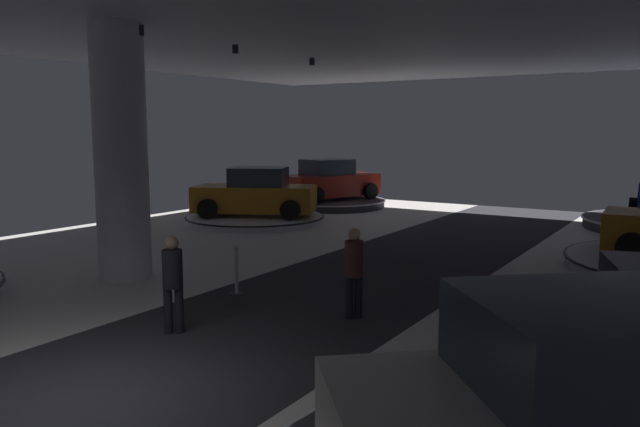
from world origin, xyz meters
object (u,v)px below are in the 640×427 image
at_px(display_car_far_left, 256,194).
at_px(display_car_deep_left, 329,181).
at_px(display_platform_far_left, 255,219).
at_px(display_car_near_right, 614,424).
at_px(visitor_walking_near, 173,278).
at_px(display_platform_deep_left, 330,203).
at_px(visitor_walking_far, 354,267).
at_px(column_left, 121,153).

xyz_separation_m(display_car_far_left, display_car_deep_left, (-0.18, 5.28, 0.07)).
bearing_deg(display_platform_far_left, display_car_near_right, -43.35).
height_order(display_car_near_right, visitor_walking_near, display_car_near_right).
distance_m(display_car_near_right, display_car_deep_left, 22.01).
height_order(display_car_near_right, display_car_far_left, display_car_near_right).
distance_m(display_platform_deep_left, display_car_deep_left, 0.91).
bearing_deg(display_car_near_right, display_car_far_left, 136.56).
relative_size(display_platform_far_left, visitor_walking_far, 3.08).
bearing_deg(display_car_deep_left, display_platform_deep_left, 68.47).
height_order(column_left, display_platform_far_left, column_left).
distance_m(display_platform_far_left, display_platform_deep_left, 5.33).
bearing_deg(visitor_walking_far, display_car_far_left, 136.58).
distance_m(column_left, display_car_near_right, 11.33).
distance_m(display_car_far_left, display_platform_deep_left, 5.38).
xyz_separation_m(display_car_near_right, display_platform_far_left, (-13.05, 12.32, -0.98)).
relative_size(display_platform_far_left, display_platform_deep_left, 1.03).
xyz_separation_m(display_platform_far_left, display_car_deep_left, (-0.15, 5.30, 0.95)).
relative_size(display_platform_deep_left, visitor_walking_far, 2.98).
xyz_separation_m(display_car_near_right, visitor_walking_far, (-4.60, 4.36, -0.22)).
distance_m(display_platform_far_left, display_car_deep_left, 5.38).
bearing_deg(column_left, display_platform_far_left, 108.53).
xyz_separation_m(display_car_deep_left, visitor_walking_near, (6.55, -15.49, -0.18)).
bearing_deg(display_car_near_right, visitor_walking_near, 162.30).
bearing_deg(column_left, display_car_deep_left, 102.05).
xyz_separation_m(column_left, display_platform_far_left, (-2.69, 8.02, -2.61)).
xyz_separation_m(display_platform_far_left, visitor_walking_near, (6.39, -10.19, 0.76)).
relative_size(display_car_near_right, visitor_walking_near, 2.73).
height_order(column_left, display_platform_deep_left, column_left).
bearing_deg(column_left, display_platform_deep_left, 101.98).
relative_size(column_left, display_platform_far_left, 1.12).
bearing_deg(display_platform_far_left, display_platform_deep_left, 91.54).
distance_m(display_car_near_right, display_platform_far_left, 17.97).
height_order(display_car_near_right, display_platform_far_left, display_car_near_right).
bearing_deg(column_left, visitor_walking_near, -30.35).
bearing_deg(display_platform_deep_left, column_left, -78.02).
relative_size(display_car_far_left, display_platform_deep_left, 0.96).
relative_size(display_platform_deep_left, display_car_deep_left, 1.04).
relative_size(display_car_deep_left, visitor_walking_near, 2.87).
relative_size(column_left, display_platform_deep_left, 1.16).
relative_size(display_car_near_right, display_car_deep_left, 0.95).
xyz_separation_m(visitor_walking_near, visitor_walking_far, (2.05, 2.24, 0.00)).
distance_m(display_car_far_left, display_car_deep_left, 5.29).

